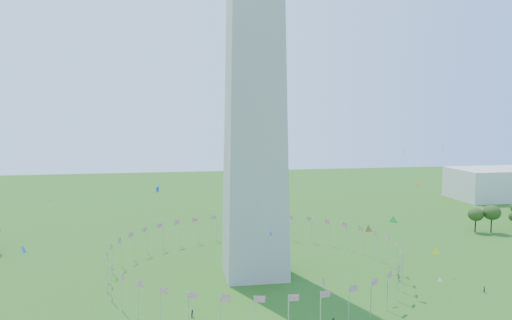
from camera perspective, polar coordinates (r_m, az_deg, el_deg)
The scene contains 3 objects.
flag_ring at distance 142.98m, azimuth -0.15°, elevation -11.26°, with size 80.24×80.24×9.00m.
gov_building_east_a at distance 294.45m, azimuth 26.20°, elevation -2.43°, with size 50.00×30.00×16.00m, color beige.
kites_aloft at distance 118.74m, azimuth 9.85°, elevation -7.12°, with size 110.17×72.65×41.58m.
Camera 1 is at (-23.53, -84.87, 45.70)m, focal length 35.00 mm.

